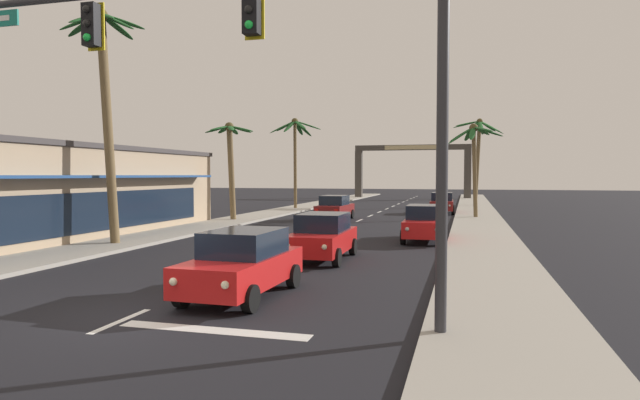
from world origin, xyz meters
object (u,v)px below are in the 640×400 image
at_px(town_gateway_arch, 412,164).
at_px(sedan_third_in_queue, 322,236).
at_px(sedan_oncoming_far, 335,207).
at_px(palm_left_farthest, 295,139).
at_px(palm_left_second, 105,87).
at_px(palm_right_third, 474,146).
at_px(palm_left_third, 230,152).
at_px(sedan_parked_mid_kerb, 442,203).
at_px(sedan_parked_nearest_kerb, 425,223).
at_px(storefront_strip_left, 27,192).
at_px(palm_right_farthest, 478,142).
at_px(sedan_lead_at_stop_bar, 243,263).
at_px(traffic_signal_mast, 261,52).

bearing_deg(town_gateway_arch, sedan_third_in_queue, -87.89).
xyz_separation_m(sedan_oncoming_far, palm_left_farthest, (-6.05, 10.03, 5.40)).
xyz_separation_m(palm_left_second, palm_right_third, (15.52, 19.29, -1.73)).
bearing_deg(palm_left_third, sedan_parked_mid_kerb, 40.10).
distance_m(sedan_parked_nearest_kerb, town_gateway_arch, 47.00).
bearing_deg(storefront_strip_left, palm_right_farthest, 58.55).
bearing_deg(palm_right_farthest, sedan_parked_mid_kerb, -105.80).
relative_size(sedan_third_in_queue, storefront_strip_left, 0.19).
height_order(palm_left_second, storefront_strip_left, palm_left_second).
bearing_deg(palm_left_farthest, town_gateway_arch, 73.29).
bearing_deg(sedan_parked_mid_kerb, town_gateway_arch, 100.43).
bearing_deg(palm_left_farthest, sedan_lead_at_stop_bar, -74.43).
bearing_deg(palm_left_farthest, sedan_oncoming_far, -58.88).
relative_size(sedan_oncoming_far, palm_right_third, 0.67).
bearing_deg(palm_right_farthest, traffic_signal_mast, -96.46).
height_order(sedan_third_in_queue, palm_left_third, palm_left_third).
height_order(sedan_lead_at_stop_bar, palm_right_third, palm_right_third).
distance_m(palm_left_third, storefront_strip_left, 13.50).
bearing_deg(storefront_strip_left, sedan_parked_mid_kerb, 52.90).
bearing_deg(sedan_parked_nearest_kerb, storefront_strip_left, -165.18).
relative_size(traffic_signal_mast, sedan_third_in_queue, 2.62).
bearing_deg(sedan_lead_at_stop_bar, palm_right_farthest, 81.26).
bearing_deg(palm_right_third, sedan_lead_at_stop_bar, -102.36).
bearing_deg(palm_left_third, sedan_oncoming_far, 24.24).
height_order(sedan_parked_nearest_kerb, sedan_parked_mid_kerb, same).
bearing_deg(storefront_strip_left, sedan_third_in_queue, -7.01).
bearing_deg(palm_right_third, sedan_parked_nearest_kerb, -99.41).
distance_m(sedan_parked_nearest_kerb, palm_left_second, 15.41).
bearing_deg(sedan_oncoming_far, palm_right_third, 20.46).
relative_size(sedan_lead_at_stop_bar, palm_left_second, 0.44).
height_order(sedan_third_in_queue, sedan_parked_nearest_kerb, same).
relative_size(sedan_lead_at_stop_bar, sedan_third_in_queue, 1.00).
relative_size(palm_right_third, storefront_strip_left, 0.28).
xyz_separation_m(palm_left_farthest, palm_right_farthest, (15.83, 8.66, 0.04)).
xyz_separation_m(traffic_signal_mast, palm_right_third, (4.46, 29.27, -0.41)).
height_order(sedan_oncoming_far, sedan_parked_nearest_kerb, same).
xyz_separation_m(sedan_parked_nearest_kerb, storefront_strip_left, (-17.91, -4.74, 1.42)).
distance_m(sedan_oncoming_far, sedan_parked_nearest_kerb, 12.65).
bearing_deg(traffic_signal_mast, palm_left_third, 115.93).
distance_m(traffic_signal_mast, town_gateway_arch, 61.87).
bearing_deg(traffic_signal_mast, storefront_strip_left, 146.41).
bearing_deg(traffic_signal_mast, palm_left_farthest, 106.73).
relative_size(storefront_strip_left, town_gateway_arch, 1.58).
xyz_separation_m(sedan_lead_at_stop_bar, palm_right_farthest, (6.48, 42.19, 5.44)).
bearing_deg(palm_right_farthest, sedan_lead_at_stop_bar, -98.74).
bearing_deg(sedan_oncoming_far, sedan_third_in_queue, -77.87).
height_order(palm_left_farthest, palm_right_farthest, palm_right_farthest).
bearing_deg(palm_right_third, traffic_signal_mast, -98.67).
xyz_separation_m(sedan_parked_nearest_kerb, palm_right_third, (2.33, 14.05, 4.27)).
relative_size(sedan_parked_nearest_kerb, storefront_strip_left, 0.19).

